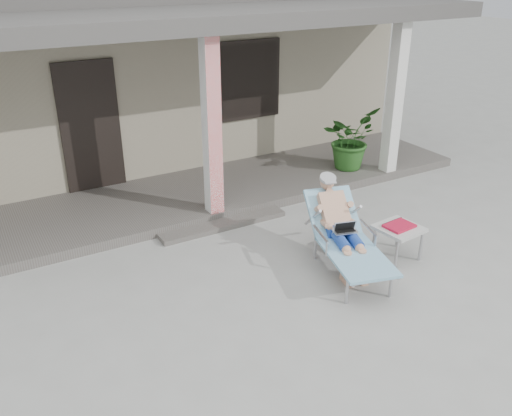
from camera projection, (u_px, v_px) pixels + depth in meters
ground at (291, 285)px, 6.69m from camera, size 60.00×60.00×0.00m
house at (120, 66)px, 11.09m from camera, size 10.40×5.40×3.30m
porch_deck at (193, 196)px, 9.01m from camera, size 10.00×2.00×0.15m
porch_overhang at (185, 25)px, 7.83m from camera, size 10.00×2.30×2.85m
porch_step at (224, 224)px, 8.13m from camera, size 2.00×0.30×0.07m
lounger at (344, 217)px, 6.84m from camera, size 1.07×1.80×1.13m
side_table at (399, 230)px, 7.15m from camera, size 0.59×0.59×0.49m
potted_palm at (349, 139)px, 9.81m from camera, size 1.25×1.19×1.10m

